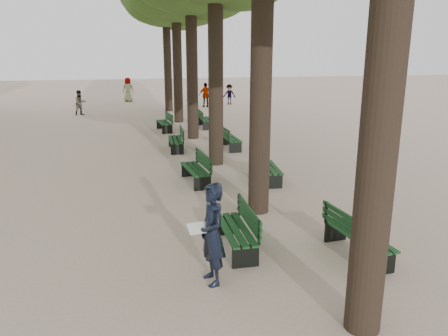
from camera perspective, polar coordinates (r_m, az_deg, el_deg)
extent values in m
plane|color=#C1A692|center=(8.24, 0.81, -13.70)|extent=(120.00, 120.00, 0.00)
cylinder|color=#33261C|center=(5.99, 20.36, 12.14)|extent=(0.52, 0.52, 7.50)
cylinder|color=#33261C|center=(10.53, 4.91, 13.83)|extent=(0.52, 0.52, 7.50)
cylinder|color=#33261C|center=(15.36, -1.10, 14.23)|extent=(0.52, 0.52, 7.50)
cylinder|color=#33261C|center=(20.27, -4.23, 14.38)|extent=(0.52, 0.52, 7.50)
cylinder|color=#33261C|center=(25.22, -6.13, 14.45)|extent=(0.52, 0.52, 7.50)
cylinder|color=#33261C|center=(30.18, -7.41, 14.49)|extent=(0.52, 0.52, 7.50)
cube|color=black|center=(9.06, 1.46, -9.31)|extent=(0.57, 1.81, 0.45)
cube|color=black|center=(8.97, 1.47, -8.00)|extent=(0.59, 1.81, 0.04)
cube|color=black|center=(8.93, 3.24, -6.26)|extent=(0.09, 1.80, 0.40)
cube|color=black|center=(13.52, -3.81, -1.04)|extent=(0.67, 1.84, 0.45)
cube|color=black|center=(13.46, -3.83, -0.12)|extent=(0.69, 1.84, 0.04)
cube|color=black|center=(13.47, -2.70, 1.08)|extent=(0.20, 1.80, 0.40)
cube|color=black|center=(18.09, -6.36, 3.00)|extent=(0.63, 1.83, 0.45)
cube|color=black|center=(18.04, -6.38, 3.70)|extent=(0.65, 1.83, 0.04)
cube|color=black|center=(18.01, -5.52, 4.58)|extent=(0.15, 1.80, 0.40)
cube|color=black|center=(22.60, -7.85, 5.36)|extent=(0.67, 1.84, 0.45)
cube|color=black|center=(22.56, -7.87, 5.92)|extent=(0.69, 1.84, 0.04)
cube|color=black|center=(22.58, -7.19, 6.64)|extent=(0.19, 1.80, 0.40)
cube|color=black|center=(9.18, 17.11, -9.68)|extent=(0.68, 1.84, 0.45)
cube|color=black|center=(9.09, 17.22, -8.39)|extent=(0.70, 1.84, 0.04)
cube|color=black|center=(8.84, 15.87, -7.07)|extent=(0.20, 1.80, 0.40)
cube|color=black|center=(13.77, 5.91, -0.80)|extent=(0.74, 1.85, 0.45)
cube|color=black|center=(13.71, 5.93, 0.10)|extent=(0.76, 1.85, 0.04)
cube|color=black|center=(13.58, 4.81, 1.17)|extent=(0.26, 1.79, 0.40)
cube|color=black|center=(18.29, 0.90, 3.23)|extent=(0.54, 1.81, 0.45)
cube|color=black|center=(18.25, 0.90, 3.92)|extent=(0.56, 1.81, 0.04)
cube|color=black|center=(18.13, 0.05, 4.72)|extent=(0.06, 1.80, 0.40)
cube|color=black|center=(23.51, -2.39, 5.86)|extent=(0.58, 1.82, 0.45)
cube|color=black|center=(23.47, -2.40, 6.40)|extent=(0.60, 1.82, 0.04)
cube|color=black|center=(23.39, -3.09, 7.03)|extent=(0.10, 1.80, 0.40)
imported|color=black|center=(7.59, -1.56, -8.63)|extent=(0.47, 0.78, 1.82)
cube|color=white|center=(7.49, -3.46, -7.83)|extent=(0.37, 0.29, 0.12)
imported|color=#262628|center=(32.26, -2.39, 9.51)|extent=(1.03, 0.36, 1.76)
imported|color=#262628|center=(33.92, 0.70, 9.59)|extent=(1.01, 0.74, 1.52)
imported|color=#262628|center=(29.54, -18.27, 8.09)|extent=(0.82, 0.63, 1.57)
imported|color=#262628|center=(36.61, -12.42, 9.97)|extent=(1.02, 0.71, 1.93)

